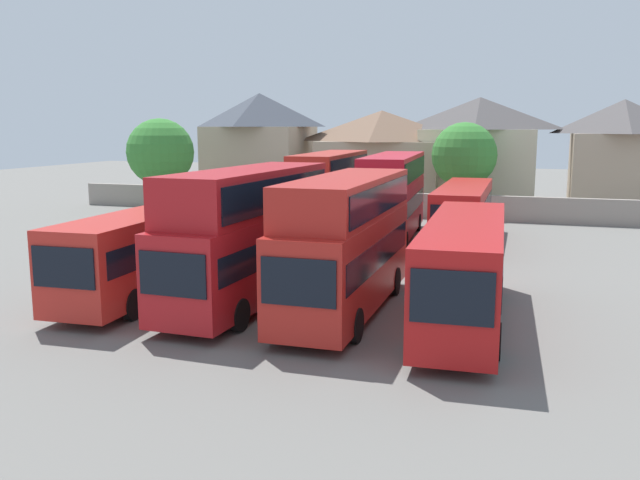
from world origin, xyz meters
name	(u,v)px	position (x,y,z in m)	size (l,w,h in m)	color
ground	(394,234)	(0.00, 18.00, 0.00)	(140.00, 140.00, 0.00)	slate
depot_boundary_wall	(416,206)	(0.00, 25.69, 0.90)	(56.00, 0.50, 1.80)	gray
bus_1	(147,248)	(-6.11, -0.09, 1.90)	(3.00, 10.48, 3.32)	red
bus_2	(249,229)	(-1.84, 0.04, 2.85)	(2.95, 10.38, 5.06)	#B0171B
bus_3	(346,237)	(1.95, -0.02, 2.75)	(2.70, 10.14, 4.87)	#B2211A
bus_4	(465,265)	(6.10, -0.02, 2.00)	(2.95, 11.54, 3.51)	#B21415
bus_5	(329,190)	(-3.54, 15.81, 2.84)	(3.08, 11.02, 5.04)	red
bus_6	(393,192)	(0.32, 15.86, 2.80)	(3.39, 12.10, 4.97)	red
bus_7	(463,210)	(4.42, 15.84, 1.90)	(2.75, 11.75, 3.31)	red
house_terrace_left	(260,146)	(-15.37, 33.10, 4.84)	(8.73, 7.99, 9.48)	tan
house_terrace_centre	(381,157)	(-4.42, 33.68, 4.04)	(10.77, 6.55, 7.91)	tan
house_terrace_right	(478,151)	(3.60, 34.51, 4.56)	(9.63, 6.43, 8.94)	beige
house_terrace_far_right	(621,155)	(14.49, 34.71, 4.42)	(7.72, 7.83, 8.66)	tan
tree_left_of_lot	(464,155)	(3.09, 28.19, 4.48)	(4.81, 4.81, 6.91)	brown
tree_behind_wall	(160,152)	(-19.20, 22.69, 4.63)	(5.10, 5.10, 7.20)	brown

